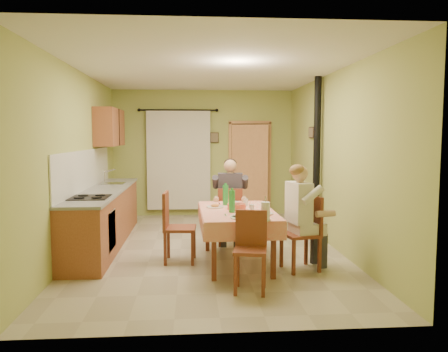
{
  "coord_description": "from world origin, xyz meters",
  "views": [
    {
      "loc": [
        -0.27,
        -6.81,
        1.79
      ],
      "look_at": [
        0.25,
        0.1,
        1.15
      ],
      "focal_mm": 35.0,
      "sensor_mm": 36.0,
      "label": 1
    }
  ],
  "objects": [
    {
      "name": "floor",
      "position": [
        0.0,
        0.0,
        0.0
      ],
      "size": [
        4.0,
        6.0,
        0.01
      ],
      "primitive_type": "cube",
      "color": "tan",
      "rests_on": "ground"
    },
    {
      "name": "room_shell",
      "position": [
        0.0,
        0.0,
        1.82
      ],
      "size": [
        4.04,
        6.04,
        2.82
      ],
      "color": "#AAB45C",
      "rests_on": "ground"
    },
    {
      "name": "kitchen_run",
      "position": [
        -1.71,
        0.4,
        0.48
      ],
      "size": [
        0.64,
        3.64,
        1.56
      ],
      "color": "brown",
      "rests_on": "ground"
    },
    {
      "name": "upper_cabinets",
      "position": [
        -1.82,
        1.7,
        1.95
      ],
      "size": [
        0.35,
        1.4,
        0.7
      ],
      "primitive_type": "cube",
      "color": "brown",
      "rests_on": "room_shell"
    },
    {
      "name": "curtain",
      "position": [
        -0.55,
        2.9,
        1.26
      ],
      "size": [
        1.7,
        0.07,
        2.22
      ],
      "color": "black",
      "rests_on": "ground"
    },
    {
      "name": "doorway",
      "position": [
        1.04,
        2.93,
        1.05
      ],
      "size": [
        0.96,
        0.25,
        2.15
      ],
      "color": "black",
      "rests_on": "ground"
    },
    {
      "name": "dining_table",
      "position": [
        0.36,
        -0.83,
        0.38
      ],
      "size": [
        1.05,
        1.71,
        0.76
      ],
      "rotation": [
        0.0,
        0.0,
        0.02
      ],
      "color": "#EC8E7B",
      "rests_on": "ground"
    },
    {
      "name": "tableware",
      "position": [
        0.38,
        -0.94,
        0.83
      ],
      "size": [
        0.86,
        1.62,
        0.33
      ],
      "color": "white",
      "rests_on": "dining_table"
    },
    {
      "name": "chair_far",
      "position": [
        0.36,
        0.23,
        0.29
      ],
      "size": [
        0.43,
        0.43,
        0.95
      ],
      "rotation": [
        0.0,
        0.0,
        -0.09
      ],
      "color": "brown",
      "rests_on": "ground"
    },
    {
      "name": "chair_near",
      "position": [
        0.4,
        -1.95,
        0.29
      ],
      "size": [
        0.43,
        0.43,
        0.92
      ],
      "rotation": [
        0.0,
        0.0,
        2.95
      ],
      "color": "brown",
      "rests_on": "ground"
    },
    {
      "name": "chair_right",
      "position": [
        1.19,
        -1.19,
        0.29
      ],
      "size": [
        0.52,
        0.52,
        0.99
      ],
      "rotation": [
        0.0,
        0.0,
        1.8
      ],
      "color": "brown",
      "rests_on": "ground"
    },
    {
      "name": "chair_left",
      "position": [
        -0.45,
        -0.69,
        0.29
      ],
      "size": [
        0.47,
        0.47,
        1.0
      ],
      "rotation": [
        0.0,
        0.0,
        -1.64
      ],
      "color": "brown",
      "rests_on": "ground"
    },
    {
      "name": "man_far",
      "position": [
        0.36,
        0.24,
        0.88
      ],
      "size": [
        0.61,
        0.49,
        1.39
      ],
      "rotation": [
        0.0,
        0.0,
        -0.09
      ],
      "color": "#38333D",
      "rests_on": "chair_far"
    },
    {
      "name": "man_right",
      "position": [
        1.18,
        -1.19,
        0.88
      ],
      "size": [
        0.54,
        0.63,
        1.39
      ],
      "rotation": [
        0.0,
        0.0,
        1.8
      ],
      "color": "silver",
      "rests_on": "chair_right"
    },
    {
      "name": "stove_flue",
      "position": [
        1.9,
        0.6,
        1.02
      ],
      "size": [
        0.24,
        0.24,
        2.8
      ],
      "color": "black",
      "rests_on": "ground"
    },
    {
      "name": "picture_back",
      "position": [
        0.25,
        2.97,
        1.75
      ],
      "size": [
        0.19,
        0.03,
        0.23
      ],
      "primitive_type": "cube",
      "color": "black",
      "rests_on": "room_shell"
    },
    {
      "name": "picture_right",
      "position": [
        1.97,
        1.2,
        1.85
      ],
      "size": [
        0.03,
        0.31,
        0.21
      ],
      "primitive_type": "cube",
      "color": "brown",
      "rests_on": "room_shell"
    }
  ]
}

